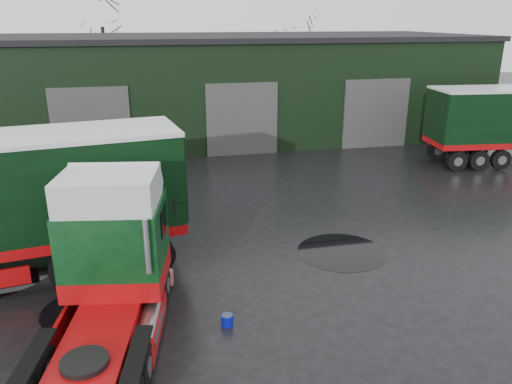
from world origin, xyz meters
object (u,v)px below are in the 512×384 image
hero_tractor (99,279)px  warehouse (224,85)px  tree_back_a (105,52)px  wash_bucket (227,320)px  tree_back_b (296,61)px

hero_tractor → warehouse: bearing=83.9°
warehouse → tree_back_a: bearing=128.7°
hero_tractor → wash_bucket: 3.45m
warehouse → tree_back_a: size_ratio=3.41×
tree_back_a → wash_bucket: bearing=-82.2°
warehouse → wash_bucket: warehouse is taller
warehouse → wash_bucket: size_ratio=106.46×
warehouse → tree_back_b: tree_back_b is taller
tree_back_a → tree_back_b: bearing=0.0°
tree_back_a → hero_tractor: bearing=-87.4°
hero_tractor → tree_back_a: size_ratio=0.66×
tree_back_a → tree_back_b: 16.03m
warehouse → hero_tractor: bearing=-105.9°
warehouse → tree_back_a: 12.90m
wash_bucket → hero_tractor: bearing=-169.9°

